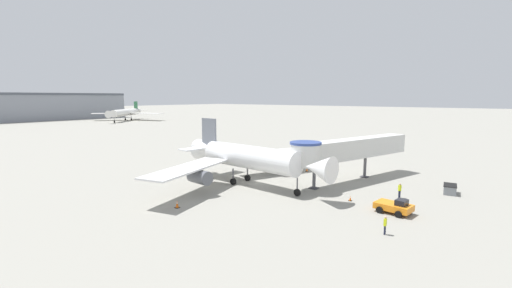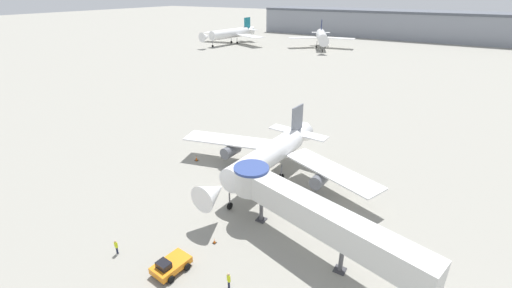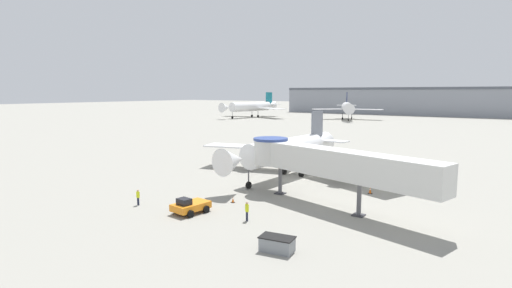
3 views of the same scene
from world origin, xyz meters
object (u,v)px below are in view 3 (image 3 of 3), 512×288
traffic_cone_port_wing (215,166)px  ground_crew_wing_walker (247,210)px  jet_bridge (323,161)px  pushback_tug_orange (190,206)px  main_airplane (288,150)px  traffic_cone_near_nose (233,200)px  ground_crew_marshaller (138,196)px  background_jet_teal_tail (252,106)px  service_container_gray (277,244)px  traffic_cone_starboard_wing (370,190)px  background_jet_navy_tail (348,108)px

traffic_cone_port_wing → ground_crew_wing_walker: 26.48m
jet_bridge → pushback_tug_orange: jet_bridge is taller
main_airplane → traffic_cone_port_wing: (-12.72, -0.54, -3.39)m
jet_bridge → traffic_cone_near_nose: bearing=-136.9°
ground_crew_marshaller → background_jet_teal_tail: bearing=122.7°
jet_bridge → ground_crew_marshaller: 19.68m
traffic_cone_near_nose → main_airplane: bearing=96.2°
main_airplane → background_jet_teal_tail: 132.56m
ground_crew_wing_walker → traffic_cone_port_wing: bearing=164.6°
pushback_tug_orange → service_container_gray: pushback_tug_orange is taller
main_airplane → traffic_cone_port_wing: main_airplane is taller
background_jet_teal_tail → ground_crew_wing_walker: bearing=-48.3°
traffic_cone_starboard_wing → background_jet_navy_tail: background_jet_navy_tail is taller
ground_crew_wing_walker → background_jet_navy_tail: 141.45m
main_airplane → jet_bridge: size_ratio=1.40×
main_airplane → background_jet_teal_tail: (-80.07, 105.64, 1.32)m
background_jet_navy_tail → traffic_cone_starboard_wing: bearing=-91.4°
main_airplane → service_container_gray: (12.45, -23.25, -3.22)m
service_container_gray → ground_crew_marshaller: (-18.45, 2.22, 0.40)m
pushback_tug_orange → traffic_cone_near_nose: pushback_tug_orange is taller
background_jet_navy_tail → background_jet_teal_tail: (-43.05, -10.13, -0.05)m
service_container_gray → ground_crew_marshaller: 18.58m
pushback_tug_orange → ground_crew_wing_walker: (6.04, 1.18, 0.33)m
pushback_tug_orange → traffic_cone_near_nose: bearing=84.2°
main_airplane → pushback_tug_orange: (0.42, -19.95, -3.07)m
pushback_tug_orange → jet_bridge: bearing=52.1°
traffic_cone_near_nose → background_jet_teal_tail: bearing=124.2°
service_container_gray → ground_crew_marshaller: size_ratio=1.65×
traffic_cone_starboard_wing → background_jet_teal_tail: background_jet_teal_tail is taller
service_container_gray → traffic_cone_port_wing: 33.90m
background_jet_navy_tail → background_jet_teal_tail: size_ratio=0.77×
traffic_cone_starboard_wing → traffic_cone_near_nose: bearing=-132.0°
jet_bridge → traffic_cone_port_wing: jet_bridge is taller
traffic_cone_port_wing → ground_crew_marshaller: size_ratio=0.49×
main_airplane → traffic_cone_near_nose: bearing=-79.9°
traffic_cone_near_nose → ground_crew_wing_walker: bearing=-40.7°
pushback_tug_orange → ground_crew_wing_walker: bearing=17.5°
service_container_gray → traffic_cone_near_nose: size_ratio=4.41×
traffic_cone_port_wing → ground_crew_marshaller: (6.72, -20.49, 0.57)m
service_container_gray → traffic_cone_port_wing: bearing=137.9°
main_airplane → ground_crew_wing_walker: (6.46, -18.77, -2.74)m
service_container_gray → jet_bridge: bearing=100.7°
traffic_cone_near_nose → background_jet_navy_tail: size_ratio=0.02×
background_jet_teal_tail → traffic_cone_starboard_wing: bearing=-42.5°
traffic_cone_port_wing → background_jet_navy_tail: (-24.29, 116.31, 4.76)m
jet_bridge → background_jet_navy_tail: bearing=126.0°
ground_crew_marshaller → jet_bridge: bearing=36.6°
pushback_tug_orange → traffic_cone_near_nose: (1.17, 5.38, -0.43)m
service_container_gray → ground_crew_wing_walker: (-5.98, 4.48, 0.49)m
main_airplane → traffic_cone_starboard_wing: (12.54, -2.43, -3.44)m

